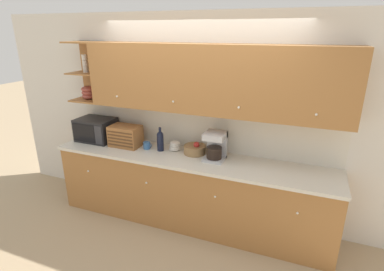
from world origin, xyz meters
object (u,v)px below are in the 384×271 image
(coffee_maker, at_px, (215,146))
(bread_box, at_px, (126,136))
(mug, at_px, (147,145))
(bowl_stack_on_counter, at_px, (175,146))
(microwave, at_px, (96,130))
(wine_bottle, at_px, (160,140))
(fruit_basket, at_px, (195,149))

(coffee_maker, bearing_deg, bread_box, -179.06)
(bread_box, bearing_deg, mug, 1.48)
(bowl_stack_on_counter, height_order, coffee_maker, coffee_maker)
(microwave, xyz_separation_m, coffee_maker, (1.75, -0.02, 0.02))
(microwave, height_order, coffee_maker, coffee_maker)
(wine_bottle, height_order, bowl_stack_on_counter, wine_bottle)
(mug, height_order, wine_bottle, wine_bottle)
(microwave, relative_size, mug, 4.94)
(microwave, distance_m, coffee_maker, 1.75)
(microwave, xyz_separation_m, bowl_stack_on_counter, (1.18, 0.06, -0.10))
(coffee_maker, bearing_deg, microwave, 179.44)
(microwave, xyz_separation_m, mug, (0.82, -0.03, -0.11))
(fruit_basket, bearing_deg, bread_box, -174.67)
(bowl_stack_on_counter, distance_m, coffee_maker, 0.59)
(mug, xyz_separation_m, fruit_basket, (0.64, 0.08, 0.01))
(bowl_stack_on_counter, xyz_separation_m, fruit_basket, (0.28, -0.01, 0.00))
(microwave, relative_size, fruit_basket, 1.85)
(microwave, bearing_deg, bowl_stack_on_counter, 3.09)
(bowl_stack_on_counter, bearing_deg, mug, -165.47)
(wine_bottle, bearing_deg, mug, -177.09)
(wine_bottle, distance_m, bowl_stack_on_counter, 0.20)
(fruit_basket, bearing_deg, mug, -172.80)
(microwave, height_order, bread_box, microwave)
(wine_bottle, bearing_deg, fruit_basket, 9.06)
(microwave, distance_m, fruit_basket, 1.46)
(mug, relative_size, wine_bottle, 0.33)
(coffee_maker, bearing_deg, bowl_stack_on_counter, 171.95)
(microwave, bearing_deg, wine_bottle, -1.09)
(microwave, xyz_separation_m, bread_box, (0.51, -0.04, -0.02))
(coffee_maker, bearing_deg, wine_bottle, -179.81)
(microwave, bearing_deg, bread_box, -4.21)
(wine_bottle, bearing_deg, coffee_maker, 0.19)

